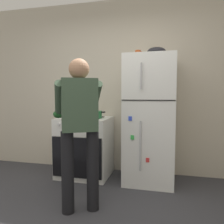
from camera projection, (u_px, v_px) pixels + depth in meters
kitchen_wall_back at (119, 87)px, 3.60m from camera, size 6.00×0.10×2.70m
refrigerator at (150, 120)px, 3.14m from camera, size 0.68×0.72×1.76m
stove_range at (85, 147)px, 3.40m from camera, size 0.76×0.67×0.89m
person_cook at (79, 121)px, 2.34m from camera, size 0.67×0.74×1.60m
red_pot at (94, 114)px, 3.28m from camera, size 0.34×0.24×0.10m
coffee_mug at (138, 54)px, 3.16m from camera, size 0.11×0.08×0.10m
mixing_bowl at (156, 52)px, 3.05m from camera, size 0.25×0.25×0.11m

